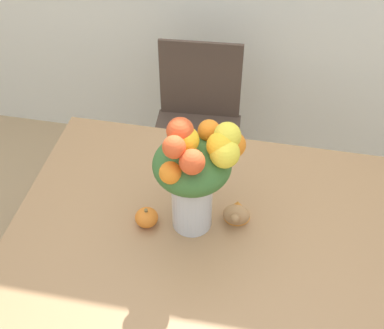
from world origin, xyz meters
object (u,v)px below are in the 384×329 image
at_px(turkey_figurine, 237,211).
at_px(dining_chair_near_window, 197,129).
at_px(flower_vase, 195,172).
at_px(pumpkin, 147,217).

relative_size(turkey_figurine, dining_chair_near_window, 0.14).
bearing_deg(flower_vase, dining_chair_near_window, 100.31).
xyz_separation_m(flower_vase, turkey_figurine, (0.14, 0.05, -0.21)).
height_order(pumpkin, dining_chair_near_window, dining_chair_near_window).
relative_size(pumpkin, turkey_figurine, 0.63).
height_order(flower_vase, dining_chair_near_window, flower_vase).
xyz_separation_m(pumpkin, turkey_figurine, (0.30, 0.08, 0.01)).
relative_size(flower_vase, dining_chair_near_window, 0.52).
height_order(flower_vase, turkey_figurine, flower_vase).
distance_m(flower_vase, pumpkin, 0.28).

